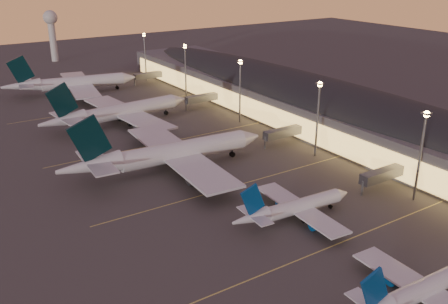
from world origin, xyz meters
TOP-DOWN VIEW (x-y plane):
  - ground at (0.00, 0.00)m, footprint 700.00×700.00m
  - airliner_narrow_south at (-2.31, -29.63)m, footprint 36.73×32.77m
  - airliner_narrow_north at (0.33, 9.93)m, footprint 36.26×32.43m
  - airliner_wide_near at (-11.85, 56.39)m, footprint 68.52×62.52m
  - airliner_wide_mid at (-6.77, 109.19)m, footprint 64.53×59.04m
  - airliner_wide_far at (-7.05, 169.34)m, footprint 64.59×59.54m
  - terminal_building at (61.84, 72.47)m, footprint 56.35×255.00m
  - light_masts at (36.00, 65.00)m, footprint 2.20×217.20m
  - radar_tower at (10.00, 260.00)m, footprint 9.00×9.00m
  - lane_markings at (0.00, 40.00)m, footprint 90.00×180.36m

SIDE VIEW (x-z plane):
  - ground at x=0.00m, z-range 0.00..0.00m
  - lane_markings at x=0.00m, z-range 0.01..0.01m
  - airliner_narrow_north at x=0.33m, z-range -3.13..9.82m
  - airliner_narrow_south at x=-2.31m, z-range -3.17..9.97m
  - airliner_wide_mid at x=-6.77m, z-range -5.01..15.63m
  - airliner_wide_far at x=-7.05m, z-range -5.02..15.69m
  - airliner_wide_near at x=-11.85m, z-range -5.32..16.61m
  - terminal_building at x=61.84m, z-range 0.05..17.51m
  - light_masts at x=36.00m, z-range 4.60..30.50m
  - radar_tower at x=10.00m, z-range 5.62..38.12m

